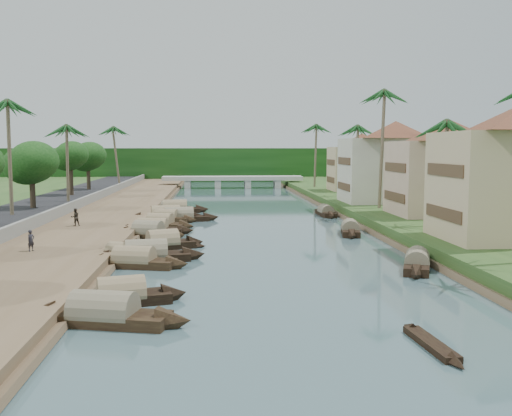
{
  "coord_description": "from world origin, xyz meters",
  "views": [
    {
      "loc": [
        -4.05,
        -42.68,
        8.0
      ],
      "look_at": [
        0.3,
        14.22,
        2.0
      ],
      "focal_mm": 40.0,
      "sensor_mm": 36.0,
      "label": 1
    }
  ],
  "objects": [
    {
      "name": "bridge",
      "position": [
        0.0,
        72.0,
        1.72
      ],
      "size": [
        28.0,
        4.0,
        2.4
      ],
      "color": "#A9A89E",
      "rests_on": "ground"
    },
    {
      "name": "sampan_15",
      "position": [
        8.74,
        9.13,
        0.41
      ],
      "size": [
        2.66,
        7.09,
        1.91
      ],
      "rotation": [
        0.0,
        0.0,
        1.39
      ],
      "color": "black",
      "rests_on": "ground"
    },
    {
      "name": "sampan_14",
      "position": [
        9.47,
        -6.38,
        0.41
      ],
      "size": [
        4.08,
        7.66,
        1.9
      ],
      "rotation": [
        0.0,
        0.0,
        1.2
      ],
      "color": "black",
      "rests_on": "ground"
    },
    {
      "name": "retaining_wall",
      "position": [
        -20.2,
        20.0,
        1.35
      ],
      "size": [
        0.4,
        180.0,
        1.1
      ],
      "primitive_type": "cube",
      "color": "slate",
      "rests_on": "left_bank"
    },
    {
      "name": "tree_5",
      "position": [
        -24.0,
        50.93,
        6.56
      ],
      "size": [
        5.22,
        5.22,
        7.38
      ],
      "color": "#3F3324",
      "rests_on": "ground"
    },
    {
      "name": "person_far",
      "position": [
        -16.8,
        10.96,
        1.62
      ],
      "size": [
        1.01,
        0.96,
        1.65
      ],
      "primitive_type": "imported",
      "rotation": [
        0.0,
        0.0,
        3.73
      ],
      "color": "#2C261F",
      "rests_on": "left_bank"
    },
    {
      "name": "palm_3",
      "position": [
        16.0,
        37.01,
        10.79
      ],
      "size": [
        3.2,
        3.2,
        11.38
      ],
      "color": "brown",
      "rests_on": "ground"
    },
    {
      "name": "treeline",
      "position": [
        0.0,
        100.0,
        4.0
      ],
      "size": [
        120.0,
        14.0,
        8.0
      ],
      "color": "#0F350E",
      "rests_on": "ground"
    },
    {
      "name": "sampan_10",
      "position": [
        -9.11,
        19.35,
        0.41
      ],
      "size": [
        7.25,
        3.4,
        2.0
      ],
      "rotation": [
        0.0,
        0.0,
        -0.28
      ],
      "color": "black",
      "rests_on": "ground"
    },
    {
      "name": "sampan_9",
      "position": [
        -7.76,
        19.95,
        0.42
      ],
      "size": [
        9.27,
        3.03,
        2.29
      ],
      "rotation": [
        0.0,
        0.0,
        0.14
      ],
      "color": "black",
      "rests_on": "ground"
    },
    {
      "name": "sampan_16",
      "position": [
        9.37,
        23.8,
        0.4
      ],
      "size": [
        1.72,
        7.31,
        1.83
      ],
      "rotation": [
        0.0,
        0.0,
        1.61
      ],
      "color": "black",
      "rests_on": "ground"
    },
    {
      "name": "tree_4",
      "position": [
        -24.0,
        39.52,
        6.78
      ],
      "size": [
        4.54,
        4.54,
        7.35
      ],
      "color": "#3F3324",
      "rests_on": "ground"
    },
    {
      "name": "sampan_11",
      "position": [
        -9.24,
        20.35,
        0.42
      ],
      "size": [
        9.37,
        3.52,
        2.58
      ],
      "rotation": [
        0.0,
        0.0,
        0.17
      ],
      "color": "black",
      "rests_on": "ground"
    },
    {
      "name": "tree_6",
      "position": [
        24.0,
        29.03,
        6.96
      ],
      "size": [
        4.63,
        4.63,
        7.77
      ],
      "color": "#3F3324",
      "rests_on": "ground"
    },
    {
      "name": "building_distant",
      "position": [
        19.99,
        48.0,
        5.88
      ],
      "size": [
        12.62,
        12.62,
        9.2
      ],
      "color": "tan",
      "rests_on": "right_bank"
    },
    {
      "name": "sampan_0",
      "position": [
        -9.05,
        -16.9,
        0.42
      ],
      "size": [
        8.65,
        3.71,
        2.23
      ],
      "rotation": [
        0.0,
        0.0,
        -0.24
      ],
      "color": "black",
      "rests_on": "ground"
    },
    {
      "name": "sampan_1",
      "position": [
        -8.77,
        -13.63,
        0.41
      ],
      "size": [
        7.17,
        3.36,
        2.1
      ],
      "rotation": [
        0.0,
        0.0,
        0.26
      ],
      "color": "black",
      "rests_on": "ground"
    },
    {
      "name": "sampan_6",
      "position": [
        -9.86,
        8.67,
        0.42
      ],
      "size": [
        7.47,
        4.09,
        2.2
      ],
      "rotation": [
        0.0,
        0.0,
        -0.35
      ],
      "color": "black",
      "rests_on": "ground"
    },
    {
      "name": "canoe_0",
      "position": [
        4.71,
        -20.97,
        0.1
      ],
      "size": [
        1.12,
        5.38,
        0.71
      ],
      "rotation": [
        0.0,
        0.0,
        1.65
      ],
      "color": "black",
      "rests_on": "ground"
    },
    {
      "name": "canoe_2",
      "position": [
        -8.48,
        15.37,
        0.1
      ],
      "size": [
        5.19,
        1.86,
        0.75
      ],
      "rotation": [
        0.0,
        0.0,
        -0.22
      ],
      "color": "black",
      "rests_on": "ground"
    },
    {
      "name": "sampan_13",
      "position": [
        -8.77,
        28.64,
        0.42
      ],
      "size": [
        8.83,
        2.6,
        2.36
      ],
      "rotation": [
        0.0,
        0.0,
        0.09
      ],
      "color": "black",
      "rests_on": "ground"
    },
    {
      "name": "palm_2",
      "position": [
        15.0,
        20.78,
        13.95
      ],
      "size": [
        3.2,
        3.2,
        14.67
      ],
      "color": "brown",
      "rests_on": "ground"
    },
    {
      "name": "sampan_8",
      "position": [
        -9.32,
        14.41,
        0.42
      ],
      "size": [
        7.32,
        3.58,
        2.21
      ],
      "rotation": [
        0.0,
        0.0,
        -0.28
      ],
      "color": "black",
      "rests_on": "ground"
    },
    {
      "name": "sampan_5",
      "position": [
        -8.05,
        2.73,
        0.42
      ],
      "size": [
        7.18,
        4.01,
        2.24
      ],
      "rotation": [
        0.0,
        0.0,
        0.35
      ],
      "color": "black",
      "rests_on": "ground"
    },
    {
      "name": "road",
      "position": [
        -24.5,
        20.0,
        0.7
      ],
      "size": [
        8.0,
        180.0,
        1.4
      ],
      "primitive_type": "cube",
      "color": "black",
      "rests_on": "ground"
    },
    {
      "name": "palm_8",
      "position": [
        -20.5,
        58.55,
        11.27
      ],
      "size": [
        3.2,
        3.2,
        11.65
      ],
      "color": "brown",
      "rests_on": "ground"
    },
    {
      "name": "palm_1",
      "position": [
        16.0,
        5.73,
        10.02
      ],
      "size": [
        3.2,
        3.2,
        10.58
      ],
      "color": "brown",
      "rests_on": "ground"
    },
    {
      "name": "ground",
      "position": [
        0.0,
        0.0,
        0.0
      ],
      "size": [
        220.0,
        220.0,
        0.0
      ],
      "primitive_type": "plane",
      "color": "#3E585D",
      "rests_on": "ground"
    },
    {
      "name": "sampan_4",
      "position": [
        -10.36,
        -2.33,
        0.41
      ],
      "size": [
        6.56,
        4.19,
        1.92
      ],
      "rotation": [
        0.0,
        0.0,
        -0.46
      ],
      "color": "black",
      "rests_on": "ground"
    },
    {
      "name": "sampan_2",
      "position": [
        -9.36,
        -4.33,
        0.41
      ],
      "size": [
        7.9,
        3.41,
        2.07
      ],
      "rotation": [
        0.0,
        0.0,
        -0.25
      ],
      "color": "black",
      "rests_on": "ground"
    },
    {
      "name": "building_mid",
      "position": [
        19.99,
        14.0,
        6.13
      ],
      "size": [
        14.11,
        14.11,
        9.7
      ],
      "color": "tan",
      "rests_on": "right_bank"
    },
    {
      "name": "person_near",
      "position": [
        -16.79,
        -2.1,
        1.55
      ],
      "size": [
        0.6,
        0.65,
        1.5
      ],
      "primitive_type": "imported",
      "rotation": [
        0.0,
        0.0,
        0.98
      ],
      "color": "#25242B",
      "rests_on": "left_bank"
    },
    {
      "name": "right_bank",
      "position": [
        19.0,
        20.0,
        0.6
      ],
      "size": [
        16.0,
        180.0,
        1.2
      ],
      "primitive_type": "cube",
      "color": "#25441B",
      "rests_on": "ground"
    },
    {
      "name": "palm_5",
      "position": [
        -24.0,
        15.36,
        12.22
      ],
      "size": [
        3.2,
        3.2,
        12.65
      ],
      "color": "brown",
      "rests_on": "ground"
    },
    {
      "name": "canoe_1",
      "position": [
        -7.33,
        2.76,
        0.1
      ],
      "size": [
        5.48,
        1.61,
        0.87
      ],
      "rotation": [
        0.0,
        0.0,
        0.14
      ],
      "color": "black",
      "rests_on": "ground"
    },
    {
      "name": "tree_3",
      "position": [
        -24.0,
        22.09,
        6.29
      ],
      "size": [
        5.33,
        5.33,
        7.15
      ],
      "color": "#3F3324",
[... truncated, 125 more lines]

